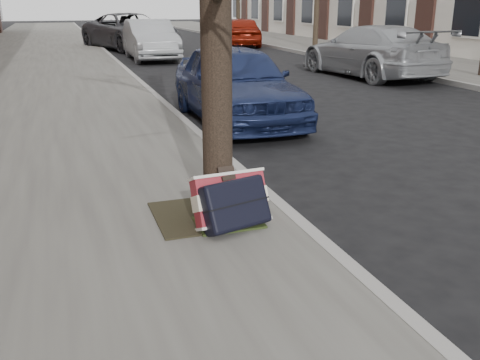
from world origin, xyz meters
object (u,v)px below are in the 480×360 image
object	(u,v)px
car_near_front	(236,83)
suitcase_navy	(234,204)
car_near_mid	(150,40)
suitcase_red	(230,199)

from	to	relation	value
car_near_front	suitcase_navy	bearing A→B (deg)	-108.06
car_near_front	car_near_mid	world-z (taller)	car_near_mid
suitcase_navy	car_near_front	size ratio (longest dim) A/B	0.15
suitcase_red	suitcase_navy	bearing A→B (deg)	-87.35
car_near_mid	suitcase_red	bearing A→B (deg)	-97.04
suitcase_navy	car_near_mid	size ratio (longest dim) A/B	0.14
car_near_front	car_near_mid	bearing A→B (deg)	88.42
suitcase_navy	car_near_front	xyz separation A→B (m)	(1.51, 4.52, 0.29)
suitcase_red	car_near_mid	distance (m)	15.04
suitcase_red	car_near_mid	xyz separation A→B (m)	(1.88, 14.91, 0.32)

